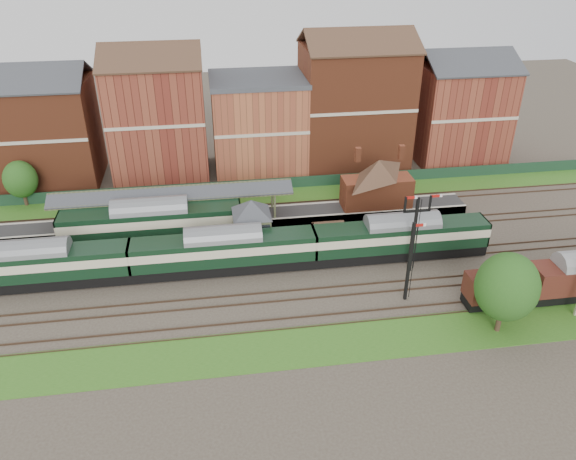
{
  "coord_description": "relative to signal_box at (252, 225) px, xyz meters",
  "views": [
    {
      "loc": [
        -6.69,
        -46.5,
        30.86
      ],
      "look_at": [
        0.53,
        2.0,
        3.0
      ],
      "focal_mm": 35.0,
      "sensor_mm": 36.0,
      "label": 1
    }
  ],
  "objects": [
    {
      "name": "brick_hut",
      "position": [
        8.0,
        0.0,
        -2.0
      ],
      "size": [
        3.2,
        2.64,
        2.94
      ],
      "color": "maroon",
      "rests_on": "ground"
    },
    {
      "name": "goods_van_a",
      "position": [
        20.64,
        -12.25,
        -1.26
      ],
      "size": [
        5.55,
        2.41,
        3.37
      ],
      "color": "black",
      "rests_on": "ground"
    },
    {
      "name": "platform_railcar",
      "position": [
        -10.26,
        3.25,
        -0.67
      ],
      "size": [
        18.77,
        2.96,
        4.32
      ],
      "color": "black",
      "rests_on": "ground"
    },
    {
      "name": "goods_van_b",
      "position": [
        27.1,
        -12.25,
        -1.06
      ],
      "size": [
        6.2,
        2.69,
        3.76
      ],
      "color": "black",
      "rests_on": "ground"
    },
    {
      "name": "ground",
      "position": [
        3.0,
        -3.25,
        -3.19
      ],
      "size": [
        160.0,
        160.0,
        0.0
      ],
      "primitive_type": "plane",
      "color": "#473D33",
      "rests_on": "ground"
    },
    {
      "name": "dmu_train",
      "position": [
        -3.02,
        -3.25,
        -0.8
      ],
      "size": [
        53.21,
        2.8,
        4.09
      ],
      "color": "black",
      "rests_on": "ground"
    },
    {
      "name": "semaphore_siding",
      "position": [
        13.02,
        -10.25,
        0.96
      ],
      "size": [
        1.23,
        0.25,
        8.0
      ],
      "color": "black",
      "rests_on": "ground"
    },
    {
      "name": "signal_box",
      "position": [
        0.0,
        0.0,
        0.0
      ],
      "size": [
        5.4,
        5.4,
        6.0
      ],
      "color": "#5A7150",
      "rests_on": "ground"
    },
    {
      "name": "tree_back",
      "position": [
        -26.03,
        14.62,
        0.24
      ],
      "size": [
        3.89,
        3.89,
        5.68
      ],
      "color": "#382619",
      "rests_on": "ground"
    },
    {
      "name": "tree_far",
      "position": [
        19.26,
        -15.68,
        1.31
      ],
      "size": [
        5.1,
        5.1,
        7.45
      ],
      "color": "#382619",
      "rests_on": "ground"
    },
    {
      "name": "canopy",
      "position": [
        -8.0,
        6.5,
        1.39
      ],
      "size": [
        26.0,
        3.89,
        4.08
      ],
      "color": "#474D30",
      "rests_on": "platform"
    },
    {
      "name": "grass_front",
      "position": [
        3.0,
        -15.25,
        -3.16
      ],
      "size": [
        90.0,
        5.0,
        0.06
      ],
      "primitive_type": "cube",
      "color": "#2D6619",
      "rests_on": "ground"
    },
    {
      "name": "fence",
      "position": [
        3.0,
        14.75,
        -2.44
      ],
      "size": [
        90.0,
        0.12,
        1.5
      ],
      "primitive_type": "cube",
      "color": "#193823",
      "rests_on": "ground"
    },
    {
      "name": "semaphore_bracket",
      "position": [
        15.04,
        -5.75,
        1.44
      ],
      "size": [
        3.6,
        0.25,
        8.18
      ],
      "color": "black",
      "rests_on": "ground"
    },
    {
      "name": "town_backdrop",
      "position": [
        2.82,
        21.75,
        3.81
      ],
      "size": [
        69.0,
        10.0,
        16.0
      ],
      "color": "brown",
      "rests_on": "ground"
    },
    {
      "name": "platform",
      "position": [
        -2.0,
        6.5,
        -2.69
      ],
      "size": [
        55.0,
        3.4,
        1.0
      ],
      "primitive_type": "cube",
      "color": "#2D2D2D",
      "rests_on": "ground"
    },
    {
      "name": "grass_back",
      "position": [
        3.0,
        12.75,
        -3.16
      ],
      "size": [
        90.0,
        4.5,
        0.06
      ],
      "primitive_type": "cube",
      "color": "#2D6619",
      "rests_on": "ground"
    },
    {
      "name": "station_building",
      "position": [
        15.0,
        6.5,
        0.76
      ],
      "size": [
        8.1,
        8.1,
        5.9
      ],
      "color": "brown",
      "rests_on": "platform"
    }
  ]
}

